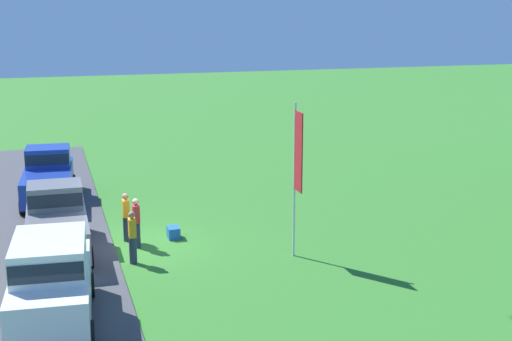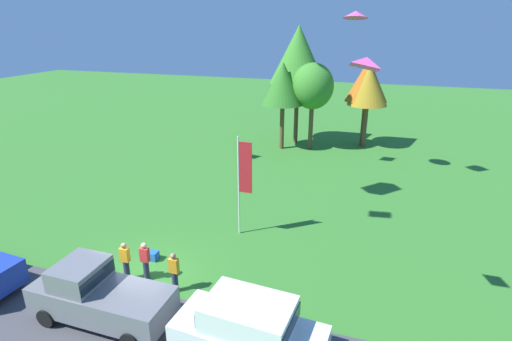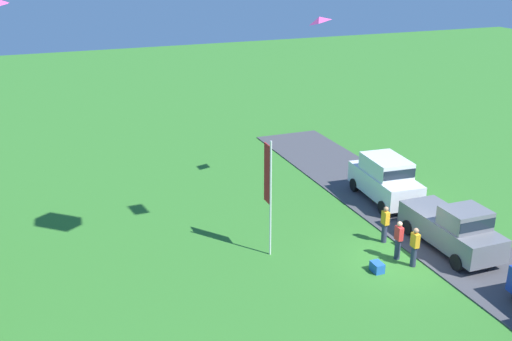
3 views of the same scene
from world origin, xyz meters
name	(u,v)px [view 3 (image 3 of 3)]	position (x,y,z in m)	size (l,w,h in m)	color
ground_plane	(401,260)	(0.00, 0.00, 0.00)	(120.00, 120.00, 0.00)	#337528
pavement_strip	(456,247)	(0.00, -2.85, 0.03)	(36.00, 4.40, 0.06)	#424247
car_pickup_by_flagpole	(454,227)	(-0.13, -2.45, 1.11)	(5.02, 2.09, 2.14)	slate
car_suv_near_entrance	(385,177)	(5.55, -2.73, 1.30)	(4.73, 2.32, 2.28)	white
person_watching_sky	(414,247)	(-0.63, -0.14, 0.88)	(0.36, 0.24, 1.71)	#2D334C
person_beside_suv	(398,240)	(0.13, 0.11, 0.88)	(0.36, 0.24, 1.71)	#2D334C
person_on_lawn	(385,224)	(1.63, -0.21, 0.88)	(0.36, 0.24, 1.71)	#2D334C
flag_banner	(268,182)	(2.67, 4.90, 3.20)	(0.71, 0.08, 5.05)	silver
cooler_box	(377,267)	(-0.47, 1.46, 0.20)	(0.56, 0.40, 0.40)	blue
kite_diamond_topmost	(319,20)	(8.09, 0.03, 8.94)	(0.82, 0.83, 0.28)	#EA4C9E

